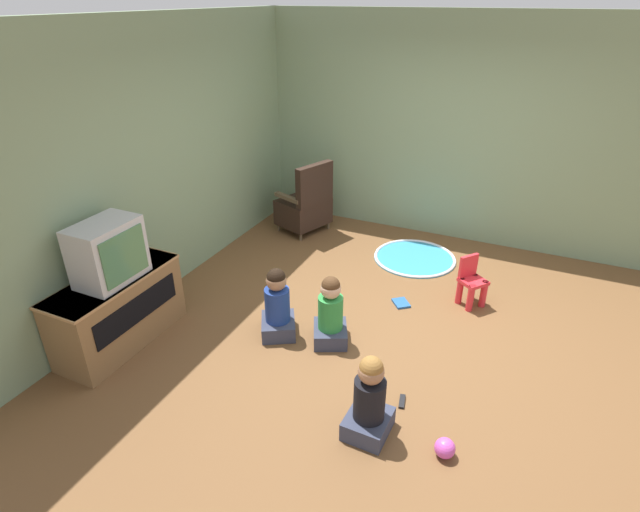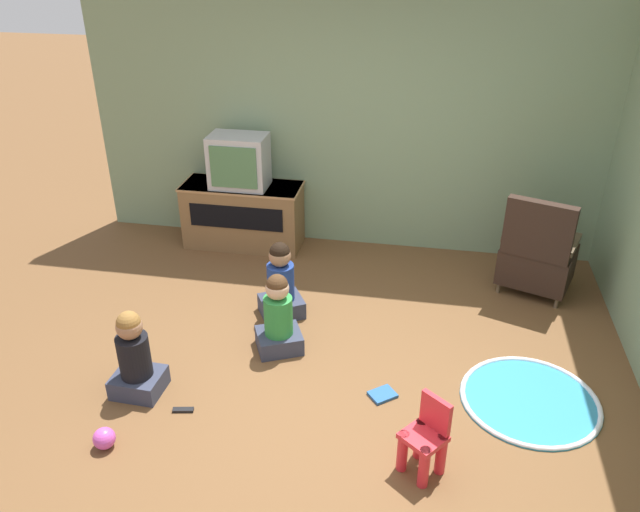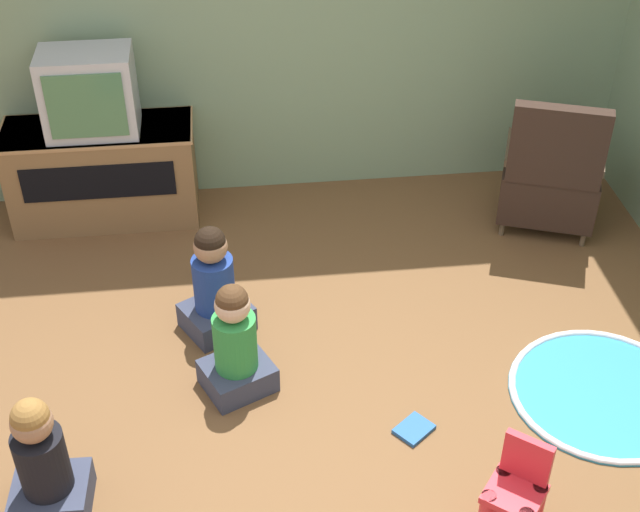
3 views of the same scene
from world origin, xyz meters
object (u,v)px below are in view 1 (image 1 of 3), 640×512
(tv_cabinet, at_px, (118,309))
(yellow_kid_chair, at_px, (471,285))
(television, at_px, (108,252))
(toy_ball, at_px, (445,448))
(child_watching_left, at_px, (330,314))
(black_armchair, at_px, (306,206))
(child_watching_right, at_px, (369,401))
(child_watching_center, at_px, (277,306))
(remote_control, at_px, (402,401))
(book, at_px, (401,303))

(tv_cabinet, bearing_deg, yellow_kid_chair, -54.58)
(television, height_order, toy_ball, television)
(child_watching_left, relative_size, toy_ball, 4.66)
(television, relative_size, child_watching_left, 0.84)
(television, relative_size, toy_ball, 3.91)
(television, distance_m, yellow_kid_chair, 3.55)
(yellow_kid_chair, xyz_separation_m, child_watching_left, (-1.21, 1.08, 0.07))
(television, xyz_separation_m, black_armchair, (2.96, -0.43, -0.58))
(child_watching_left, xyz_separation_m, child_watching_right, (-0.90, -0.70, 0.00))
(child_watching_center, xyz_separation_m, child_watching_right, (-0.80, -1.21, -0.00))
(toy_ball, distance_m, remote_control, 0.57)
(television, relative_size, child_watching_right, 0.83)
(black_armchair, bearing_deg, tv_cabinet, 11.10)
(book, bearing_deg, child_watching_left, 115.10)
(yellow_kid_chair, distance_m, toy_ball, 2.11)
(toy_ball, relative_size, book, 0.63)
(tv_cabinet, xyz_separation_m, black_armchair, (2.96, -0.46, 0.02))
(tv_cabinet, xyz_separation_m, television, (0.00, -0.03, 0.60))
(toy_ball, relative_size, remote_control, 0.96)
(child_watching_center, distance_m, remote_control, 1.45)
(child_watching_left, xyz_separation_m, remote_control, (-0.50, -0.85, -0.29))
(tv_cabinet, height_order, remote_control, tv_cabinet)
(television, distance_m, child_watching_right, 2.53)
(child_watching_right, bearing_deg, television, 90.00)
(television, xyz_separation_m, remote_control, (0.32, -2.59, -0.94))
(tv_cabinet, bearing_deg, child_watching_center, -60.50)
(child_watching_right, distance_m, toy_ball, 0.62)
(black_armchair, relative_size, remote_control, 6.32)
(tv_cabinet, distance_m, yellow_kid_chair, 3.50)
(tv_cabinet, distance_m, child_watching_center, 1.46)
(book, bearing_deg, child_watching_center, 97.70)
(black_armchair, xyz_separation_m, child_watching_left, (-2.14, -1.31, -0.07))
(toy_ball, bearing_deg, remote_control, 47.84)
(yellow_kid_chair, bearing_deg, child_watching_center, 168.00)
(black_armchair, relative_size, toy_ball, 6.62)
(child_watching_right, xyz_separation_m, book, (1.79, 0.27, -0.29))
(child_watching_right, height_order, toy_ball, child_watching_right)
(child_watching_left, distance_m, toy_ball, 1.57)
(television, bearing_deg, black_armchair, -8.25)
(yellow_kid_chair, bearing_deg, tv_cabinet, 163.80)
(tv_cabinet, height_order, toy_ball, tv_cabinet)
(television, xyz_separation_m, toy_ball, (-0.06, -3.01, -0.88))
(remote_control, bearing_deg, book, 5.73)
(black_armchair, xyz_separation_m, toy_ball, (-3.02, -2.59, -0.30))
(child_watching_left, bearing_deg, remote_control, -145.62)
(child_watching_right, xyz_separation_m, remote_control, (0.40, -0.15, -0.29))
(television, height_order, book, television)
(tv_cabinet, relative_size, remote_control, 8.05)
(television, xyz_separation_m, child_watching_left, (0.82, -1.74, -0.65))
(black_armchair, xyz_separation_m, child_watching_right, (-3.04, -2.01, -0.07))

